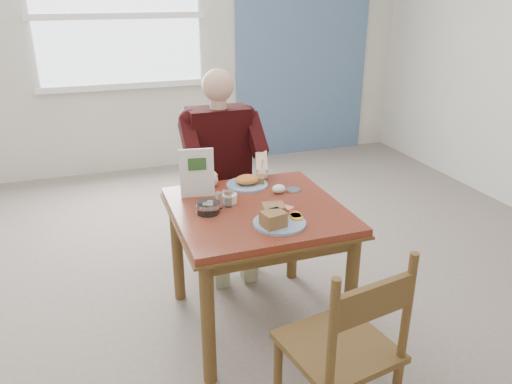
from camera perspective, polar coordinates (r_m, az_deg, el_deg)
name	(u,v)px	position (r m, az deg, el deg)	size (l,w,h in m)	color
floor	(257,320)	(3.10, 0.14, -14.43)	(6.00, 6.00, 0.00)	#6D6259
wall_back	(160,36)	(5.43, -10.92, 17.12)	(5.50, 5.50, 0.00)	beige
accent_panel	(304,32)	(5.87, 5.49, 17.77)	(1.60, 0.02, 2.80)	slate
lemon_wedge	(264,225)	(2.48, 0.97, -3.84)	(0.05, 0.04, 0.03)	yellow
napkin	(279,189)	(2.90, 2.61, 0.37)	(0.08, 0.06, 0.05)	white
metal_dish	(293,190)	(2.94, 4.26, 0.24)	(0.09, 0.09, 0.01)	silver
window	(118,16)	(5.34, -15.50, 18.82)	(1.72, 0.04, 1.42)	white
table	(257,225)	(2.77, 0.15, -3.79)	(0.92, 0.92, 0.75)	maroon
chair_far	(220,198)	(3.53, -4.16, -0.73)	(0.42, 0.42, 0.95)	brown
chair_near	(345,350)	(2.18, 10.13, -17.40)	(0.48, 0.48, 0.95)	brown
diner	(222,157)	(3.33, -3.90, 3.96)	(0.53, 0.56, 1.39)	gray
near_plate	(277,218)	(2.51, 2.41, -3.00)	(0.29, 0.29, 0.09)	white
far_plate	(248,182)	(3.00, -0.92, 1.17)	(0.32, 0.32, 0.07)	white
caddy	(229,198)	(2.77, -3.15, -0.70)	(0.11, 0.11, 0.07)	white
shakers	(224,199)	(2.70, -3.72, -0.85)	(0.10, 0.05, 0.09)	white
creamer	(208,208)	(2.65, -5.48, -1.78)	(0.16, 0.16, 0.06)	white
menu	(197,173)	(2.82, -6.77, 2.19)	(0.19, 0.04, 0.28)	white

